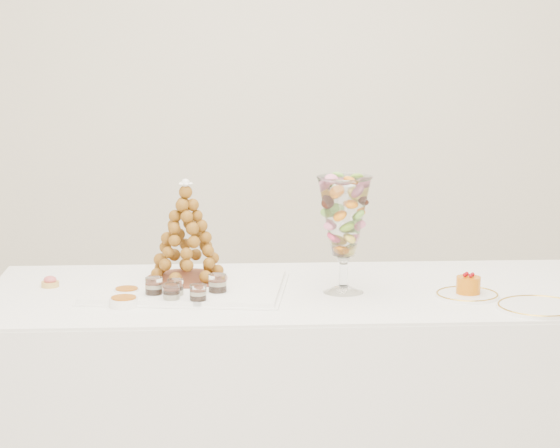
{
  "coord_description": "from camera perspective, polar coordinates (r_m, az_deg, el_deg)",
  "views": [
    {
      "loc": [
        0.12,
        -3.21,
        1.65
      ],
      "look_at": [
        0.07,
        0.22,
        1.0
      ],
      "focal_mm": 70.0,
      "sensor_mm": 36.0,
      "label": 1
    }
  ],
  "objects": [
    {
      "name": "verrine_a",
      "position": [
        3.46,
        -6.6,
        -3.39
      ],
      "size": [
        0.06,
        0.06,
        0.07
      ],
      "primitive_type": "cylinder",
      "rotation": [
        0.0,
        0.0,
        -0.11
      ],
      "color": "white",
      "rests_on": "buffet_table"
    },
    {
      "name": "mousse_cake",
      "position": [
        3.54,
        9.81,
        -3.14
      ],
      "size": [
        0.08,
        0.08,
        0.07
      ],
      "color": "#C66409",
      "rests_on": "cake_plate"
    },
    {
      "name": "ramekin_front",
      "position": [
        3.4,
        -8.17,
        -4.07
      ],
      "size": [
        0.09,
        0.09,
        0.03
      ],
      "primitive_type": "cylinder",
      "color": "white",
      "rests_on": "buffet_table"
    },
    {
      "name": "verrine_d",
      "position": [
        3.39,
        -5.69,
        -3.69
      ],
      "size": [
        0.06,
        0.06,
        0.07
      ],
      "primitive_type": "cylinder",
      "rotation": [
        0.0,
        0.0,
        -0.19
      ],
      "color": "white",
      "rests_on": "buffet_table"
    },
    {
      "name": "ramekin_back",
      "position": [
        3.52,
        -8.01,
        -3.58
      ],
      "size": [
        0.08,
        0.08,
        0.02
      ],
      "primitive_type": "cylinder",
      "color": "white",
      "rests_on": "buffet_table"
    },
    {
      "name": "verrine_e",
      "position": [
        3.37,
        -4.3,
        -3.75
      ],
      "size": [
        0.05,
        0.05,
        0.07
      ],
      "primitive_type": "cylinder",
      "rotation": [
        0.0,
        0.0,
        0.03
      ],
      "color": "white",
      "rests_on": "buffet_table"
    },
    {
      "name": "verrine_c",
      "position": [
        3.47,
        -3.28,
        -3.27
      ],
      "size": [
        0.06,
        0.06,
        0.08
      ],
      "primitive_type": "cylinder",
      "rotation": [
        0.0,
        0.0,
        0.13
      ],
      "color": "white",
      "rests_on": "buffet_table"
    },
    {
      "name": "buffet_table",
      "position": [
        3.68,
        0.98,
        -9.33
      ],
      "size": [
        2.09,
        0.95,
        0.77
      ],
      "rotation": [
        0.0,
        0.0,
        0.07
      ],
      "color": "white",
      "rests_on": "ground"
    },
    {
      "name": "lace_tray",
      "position": [
        3.58,
        -4.9,
        -3.28
      ],
      "size": [
        0.64,
        0.5,
        0.02
      ],
      "primitive_type": "cube",
      "rotation": [
        0.0,
        0.0,
        -0.07
      ],
      "color": "white",
      "rests_on": "buffet_table"
    },
    {
      "name": "verrine_b",
      "position": [
        3.44,
        -5.49,
        -3.47
      ],
      "size": [
        0.06,
        0.06,
        0.07
      ],
      "primitive_type": "cylinder",
      "rotation": [
        0.0,
        0.0,
        -0.22
      ],
      "color": "white",
      "rests_on": "buffet_table"
    },
    {
      "name": "croquembouche",
      "position": [
        3.61,
        -4.92,
        -0.36
      ],
      "size": [
        0.27,
        0.27,
        0.34
      ],
      "rotation": [
        0.0,
        0.0,
        0.16
      ],
      "color": "brown",
      "rests_on": "lace_tray"
    },
    {
      "name": "spare_plate",
      "position": [
        3.43,
        13.38,
        -4.26
      ],
      "size": [
        0.26,
        0.26,
        0.01
      ],
      "primitive_type": "cylinder",
      "color": "white",
      "rests_on": "buffet_table"
    },
    {
      "name": "cake_plate",
      "position": [
        3.54,
        9.75,
        -3.68
      ],
      "size": [
        0.2,
        0.2,
        0.01
      ],
      "primitive_type": "cylinder",
      "color": "white",
      "rests_on": "buffet_table"
    },
    {
      "name": "macaron_vase",
      "position": [
        3.5,
        3.37,
        0.32
      ],
      "size": [
        0.17,
        0.17,
        0.38
      ],
      "color": "white",
      "rests_on": "buffet_table"
    },
    {
      "name": "pink_tart",
      "position": [
        3.69,
        -11.92,
        -2.99
      ],
      "size": [
        0.06,
        0.06,
        0.04
      ],
      "color": "tan",
      "rests_on": "buffet_table"
    }
  ]
}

